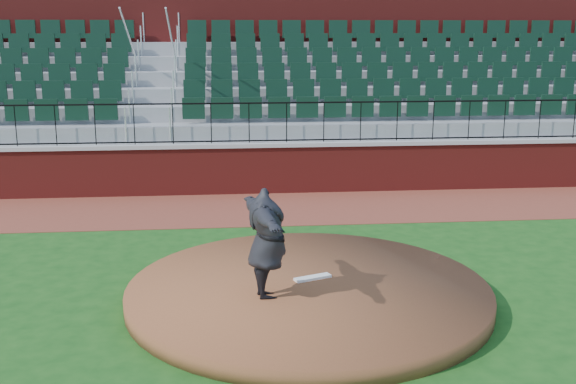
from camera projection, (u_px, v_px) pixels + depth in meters
The scene contains 10 objects.
ground at pixel (297, 292), 11.09m from camera, with size 90.00×90.00×0.00m, color #174915.
warning_track at pixel (273, 208), 16.32m from camera, with size 34.00×3.20×0.01m, color brown.
field_wall at pixel (268, 170), 17.74m from camera, with size 34.00×0.35×1.20m, color maroon.
wall_cap at pixel (268, 144), 17.59m from camera, with size 34.00×0.45×0.10m, color #B7B7B7.
wall_railing at pixel (268, 123), 17.46m from camera, with size 34.00×0.05×1.00m, color black, non-canonical shape.
seating_stands at pixel (262, 93), 19.99m from camera, with size 34.00×5.10×4.60m, color gray, non-canonical shape.
concourse_wall at pixel (257, 72), 22.60m from camera, with size 34.00×0.50×5.50m, color maroon.
pitchers_mound at pixel (308, 292), 10.76m from camera, with size 5.60×5.60×0.25m, color brown.
pitching_rubber at pixel (313, 278), 10.98m from camera, with size 0.61×0.15×0.04m, color white.
pitcher at pixel (267, 243), 10.06m from camera, with size 2.04×0.55×1.66m, color black.
Camera 1 is at (-1.10, -10.37, 4.11)m, focal length 43.29 mm.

